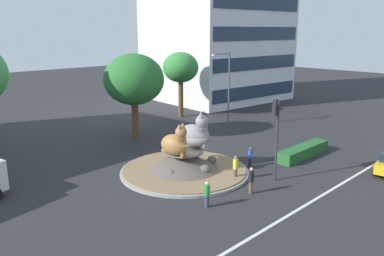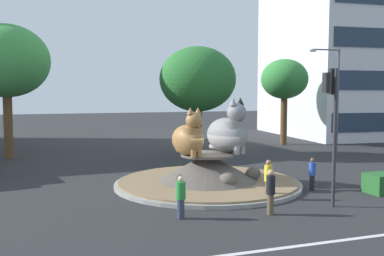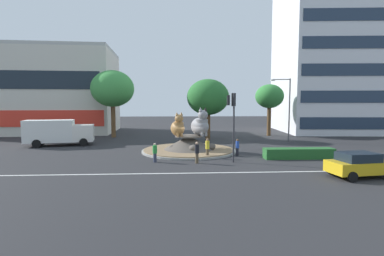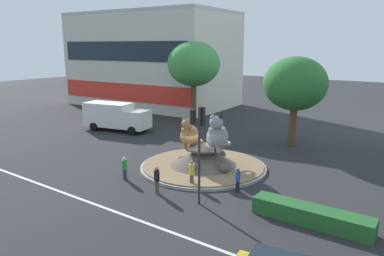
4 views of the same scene
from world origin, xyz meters
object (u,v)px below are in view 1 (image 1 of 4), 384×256
(traffic_light_mast, at_px, (276,122))
(cat_statue_grey, at_px, (195,134))
(second_tree_near_tower, at_px, (134,80))
(pedestrian_blue_shirt, at_px, (250,156))
(pedestrian_black_shirt, at_px, (251,180))
(pedestrian_green_shirt, at_px, (207,194))
(pedestrian_yellow_shirt, at_px, (235,167))
(streetlight_arm, at_px, (227,85))
(cat_statue_tabby, at_px, (176,143))
(third_tree_left, at_px, (181,68))

(traffic_light_mast, bearing_deg, cat_statue_grey, 22.95)
(second_tree_near_tower, relative_size, pedestrian_blue_shirt, 5.12)
(pedestrian_black_shirt, distance_m, pedestrian_blue_shirt, 4.96)
(pedestrian_green_shirt, bearing_deg, pedestrian_yellow_shirt, 44.96)
(traffic_light_mast, bearing_deg, streetlight_arm, -35.77)
(streetlight_arm, distance_m, pedestrian_blue_shirt, 12.99)
(cat_statue_tabby, relative_size, cat_statue_grey, 0.82)
(cat_statue_tabby, height_order, traffic_light_mast, traffic_light_mast)
(traffic_light_mast, xyz_separation_m, pedestrian_yellow_shirt, (-1.83, 1.84, -3.16))
(cat_statue_tabby, xyz_separation_m, third_tree_left, (13.63, 14.23, 3.29))
(third_tree_left, xyz_separation_m, pedestrian_black_shirt, (-12.16, -19.62, -4.83))
(pedestrian_black_shirt, height_order, pedestrian_blue_shirt, pedestrian_black_shirt)
(cat_statue_tabby, height_order, pedestrian_yellow_shirt, cat_statue_tabby)
(streetlight_arm, bearing_deg, pedestrian_yellow_shirt, 48.07)
(streetlight_arm, height_order, pedestrian_black_shirt, streetlight_arm)
(pedestrian_blue_shirt, bearing_deg, pedestrian_yellow_shirt, 2.37)
(pedestrian_black_shirt, bearing_deg, third_tree_left, -2.89)
(pedestrian_black_shirt, relative_size, pedestrian_yellow_shirt, 1.00)
(cat_statue_tabby, xyz_separation_m, pedestrian_green_shirt, (-1.92, -4.79, -1.64))
(traffic_light_mast, bearing_deg, second_tree_near_tower, 2.51)
(cat_statue_grey, xyz_separation_m, pedestrian_black_shirt, (-0.76, -5.72, -1.71))
(third_tree_left, bearing_deg, pedestrian_yellow_shirt, -122.39)
(cat_statue_tabby, height_order, second_tree_near_tower, second_tree_near_tower)
(streetlight_arm, relative_size, pedestrian_blue_shirt, 5.02)
(cat_statue_grey, xyz_separation_m, pedestrian_blue_shirt, (3.15, -2.66, -1.80))
(second_tree_near_tower, relative_size, pedestrian_yellow_shirt, 4.59)
(pedestrian_yellow_shirt, bearing_deg, traffic_light_mast, -6.39)
(third_tree_left, height_order, pedestrian_black_shirt, third_tree_left)
(cat_statue_tabby, bearing_deg, pedestrian_blue_shirt, 50.92)
(pedestrian_yellow_shirt, relative_size, pedestrian_blue_shirt, 1.12)
(third_tree_left, xyz_separation_m, pedestrian_yellow_shirt, (-11.08, -17.47, -4.83))
(cat_statue_grey, height_order, pedestrian_green_shirt, cat_statue_grey)
(pedestrian_green_shirt, distance_m, pedestrian_yellow_shirt, 4.72)
(streetlight_arm, distance_m, pedestrian_green_shirt, 19.83)
(third_tree_left, distance_m, pedestrian_yellow_shirt, 21.25)
(second_tree_near_tower, distance_m, pedestrian_yellow_shirt, 14.33)
(traffic_light_mast, distance_m, third_tree_left, 21.48)
(second_tree_near_tower, bearing_deg, pedestrian_blue_shirt, -84.00)
(streetlight_arm, height_order, pedestrian_green_shirt, streetlight_arm)
(pedestrian_green_shirt, xyz_separation_m, pedestrian_yellow_shirt, (4.46, 1.54, 0.09))
(pedestrian_blue_shirt, bearing_deg, cat_statue_grey, -55.60)
(cat_statue_grey, distance_m, third_tree_left, 18.25)
(traffic_light_mast, relative_size, second_tree_near_tower, 0.70)
(cat_statue_grey, height_order, pedestrian_yellow_shirt, cat_statue_grey)
(cat_statue_grey, xyz_separation_m, pedestrian_green_shirt, (-4.14, -5.12, -1.80))
(pedestrian_black_shirt, distance_m, pedestrian_green_shirt, 3.44)
(cat_statue_grey, relative_size, streetlight_arm, 0.40)
(pedestrian_black_shirt, xyz_separation_m, pedestrian_blue_shirt, (3.91, 3.05, -0.10))
(cat_statue_grey, bearing_deg, pedestrian_blue_shirt, 26.61)
(cat_statue_grey, distance_m, pedestrian_yellow_shirt, 3.97)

